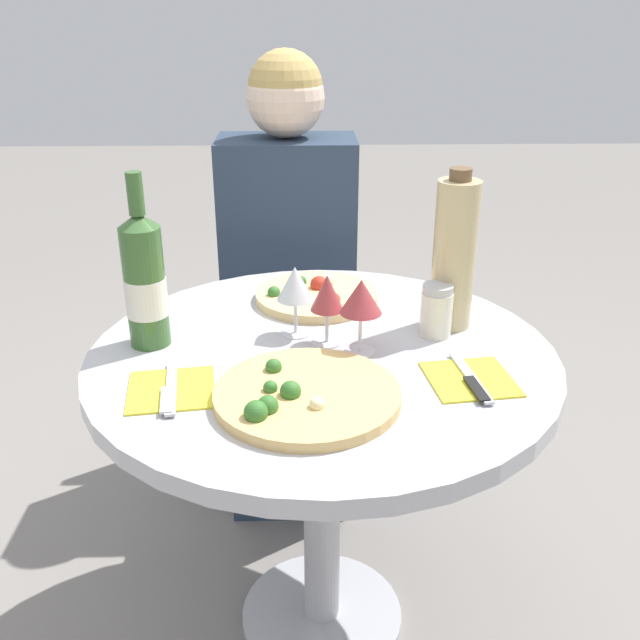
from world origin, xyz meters
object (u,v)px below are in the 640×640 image
tall_carafe (454,254)px  seated_diner (289,301)px  wine_bottle (145,281)px  chair_behind_diner (290,317)px  pizza_large (304,395)px  dining_table (322,402)px

tall_carafe → seated_diner: bearing=125.3°
wine_bottle → chair_behind_diner: bearing=69.5°
pizza_large → wine_bottle: bearing=142.5°
dining_table → tall_carafe: (0.27, 0.12, 0.27)m
tall_carafe → pizza_large: bearing=-134.9°
chair_behind_diner → pizza_large: (0.04, -0.94, 0.27)m
dining_table → chair_behind_diner: chair_behind_diner is taller
dining_table → wine_bottle: 0.42m
chair_behind_diner → pizza_large: bearing=92.5°
tall_carafe → wine_bottle: bearing=-173.1°
dining_table → tall_carafe: 0.40m
pizza_large → wine_bottle: (-0.30, 0.23, 0.12)m
chair_behind_diner → tall_carafe: tall_carafe is taller
seated_diner → pizza_large: bearing=92.9°
dining_table → wine_bottle: (-0.34, 0.04, 0.25)m
seated_diner → chair_behind_diner: bearing=-90.0°
pizza_large → chair_behind_diner: bearing=92.5°
pizza_large → tall_carafe: (0.31, 0.31, 0.14)m
chair_behind_diner → seated_diner: (-0.00, -0.14, 0.11)m
dining_table → tall_carafe: tall_carafe is taller
chair_behind_diner → seated_diner: seated_diner is taller
seated_diner → wine_bottle: bearing=65.0°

